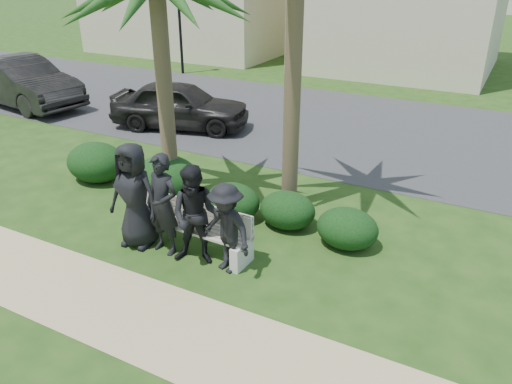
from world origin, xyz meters
TOP-DOWN VIEW (x-y plane):
  - ground at (0.00, 0.00)m, footprint 160.00×160.00m
  - footpath at (0.00, -1.80)m, footprint 30.00×1.60m
  - asphalt_street at (0.00, 8.00)m, footprint 160.00×8.00m
  - street_lamp at (-9.00, 12.00)m, footprint 0.36×0.36m
  - park_bench at (-0.31, 0.07)m, footprint 2.33×0.60m
  - man_a at (-1.20, -0.24)m, footprint 0.97×0.67m
  - man_b at (-0.63, -0.20)m, footprint 0.69×0.49m
  - man_c at (0.05, -0.23)m, footprint 0.99×0.87m
  - man_d at (0.61, -0.20)m, footprint 1.11×0.82m
  - hedge_a at (-3.91, 1.54)m, footprint 1.39×1.15m
  - hedge_b at (-1.92, 1.56)m, footprint 1.44×1.19m
  - hedge_c at (-0.23, 1.40)m, footprint 1.11×0.91m
  - hedge_d at (0.86, 1.59)m, footprint 1.08×0.89m
  - hedge_e at (2.08, 1.44)m, footprint 1.10×0.91m
  - car_a at (-4.49, 5.62)m, footprint 4.35×2.67m
  - car_b at (-10.67, 5.11)m, footprint 5.14×2.42m

SIDE VIEW (x-z plane):
  - ground at x=0.00m, z-range 0.00..0.00m
  - footpath at x=0.00m, z-range -0.01..0.01m
  - asphalt_street at x=0.00m, z-range -0.01..0.01m
  - hedge_d at x=0.86m, z-range 0.00..0.70m
  - hedge_e at x=2.08m, z-range 0.00..0.72m
  - hedge_c at x=-0.23m, z-range 0.00..0.72m
  - park_bench at x=-0.31m, z-range -0.04..0.77m
  - hedge_a at x=-3.91m, z-range 0.00..0.91m
  - hedge_b at x=-1.92m, z-range 0.00..0.94m
  - car_a at x=-4.49m, z-range 0.00..1.38m
  - man_d at x=0.61m, z-range 0.00..1.53m
  - car_b at x=-10.67m, z-range 0.00..1.63m
  - man_c at x=0.05m, z-range 0.00..1.72m
  - man_b at x=-0.63m, z-range 0.00..1.79m
  - man_a at x=-1.20m, z-range 0.00..1.89m
  - street_lamp at x=-9.00m, z-range 0.80..5.09m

